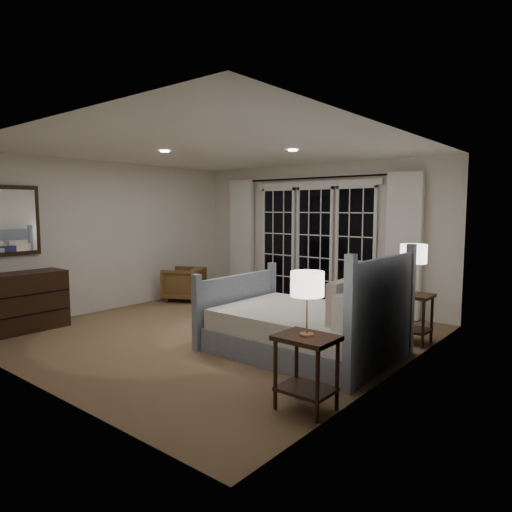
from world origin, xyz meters
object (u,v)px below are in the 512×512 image
Objects in this scene: nightstand_left at (306,361)px; lamp_left at (307,285)px; bed at (307,327)px; armchair at (184,284)px; dresser at (22,302)px; nightstand_right at (411,311)px; lamp_right at (414,254)px.

lamp_left is at bearing 165.96° from nightstand_left.
armchair is (-3.52, 1.22, -0.00)m from bed.
bed is 4.02m from dresser.
nightstand_right is 1.01× the size of lamp_right.
armchair is 0.59× the size of dresser.
lamp_right reaches higher than bed.
lamp_left is at bearing -89.40° from lamp_right.
bed is 1.67m from lamp_right.
nightstand_left is at bearing 5.08° from dresser.
armchair is at bearing 87.44° from dresser.
lamp_left reaches higher than armchair.
bed reaches higher than lamp_left.
armchair is at bearing 179.89° from nightstand_right.
dresser is at bearing -146.95° from nightstand_right.
nightstand_right is 4.33m from armchair.
lamp_right is at bearing 90.60° from nightstand_left.
nightstand_left is 4.50m from dresser.
nightstand_left is at bearing -57.20° from bed.
lamp_right is 4.41m from armchair.
armchair is (-4.35, 2.51, -0.12)m from nightstand_left.
bed is 3.06× the size of armchair.
lamp_left is 0.80× the size of armchair.
armchair is 2.91m from dresser.
dresser is (-3.65, -1.69, 0.10)m from bed.
lamp_right is at bearing 90.00° from nightstand_right.
armchair is (-4.35, 2.51, -0.77)m from lamp_left.
bed is at bearing -123.82° from lamp_right.
nightstand_right is at bearing 63.72° from armchair.
dresser is (-4.48, -0.40, -0.67)m from lamp_left.
nightstand_right is at bearing 90.60° from nightstand_left.
nightstand_right is 0.93× the size of armchair.
lamp_right reaches higher than nightstand_left.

